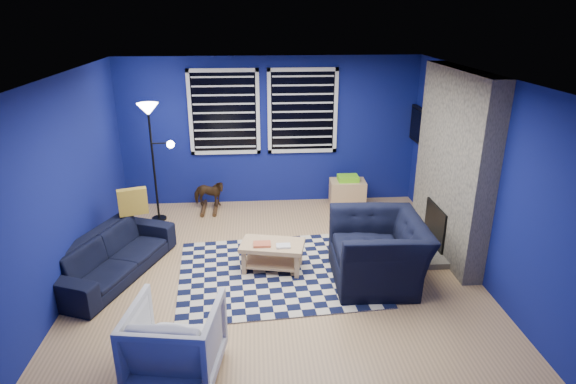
% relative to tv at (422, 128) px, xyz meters
% --- Properties ---
extents(floor, '(5.00, 5.00, 0.00)m').
position_rel_tv_xyz_m(floor, '(-2.45, -2.00, -1.40)').
color(floor, tan).
rests_on(floor, ground).
extents(ceiling, '(5.00, 5.00, 0.00)m').
position_rel_tv_xyz_m(ceiling, '(-2.45, -2.00, 1.10)').
color(ceiling, white).
rests_on(ceiling, wall_back).
extents(wall_back, '(5.00, 0.00, 5.00)m').
position_rel_tv_xyz_m(wall_back, '(-2.45, 0.50, -0.15)').
color(wall_back, navy).
rests_on(wall_back, floor).
extents(wall_left, '(0.00, 5.00, 5.00)m').
position_rel_tv_xyz_m(wall_left, '(-4.95, -2.00, -0.15)').
color(wall_left, navy).
rests_on(wall_left, floor).
extents(wall_right, '(0.00, 5.00, 5.00)m').
position_rel_tv_xyz_m(wall_right, '(0.05, -2.00, -0.15)').
color(wall_right, navy).
rests_on(wall_right, floor).
extents(fireplace, '(0.65, 2.00, 2.50)m').
position_rel_tv_xyz_m(fireplace, '(-0.09, -1.50, -0.20)').
color(fireplace, gray).
rests_on(fireplace, floor).
extents(window_left, '(1.17, 0.06, 1.42)m').
position_rel_tv_xyz_m(window_left, '(-3.20, 0.46, 0.20)').
color(window_left, black).
rests_on(window_left, wall_back).
extents(window_right, '(1.17, 0.06, 1.42)m').
position_rel_tv_xyz_m(window_right, '(-1.90, 0.46, 0.20)').
color(window_right, black).
rests_on(window_right, wall_back).
extents(tv, '(0.07, 1.00, 0.58)m').
position_rel_tv_xyz_m(tv, '(0.00, 0.00, 0.00)').
color(tv, black).
rests_on(tv, wall_right).
extents(rug, '(2.64, 2.18, 0.02)m').
position_rel_tv_xyz_m(rug, '(-2.46, -2.02, -1.39)').
color(rug, black).
rests_on(rug, floor).
extents(sofa, '(2.01, 1.37, 0.55)m').
position_rel_tv_xyz_m(sofa, '(-4.55, -1.91, -1.13)').
color(sofa, black).
rests_on(sofa, floor).
extents(armchair_big, '(1.27, 1.11, 0.80)m').
position_rel_tv_xyz_m(armchair_big, '(-1.22, -2.26, -1.00)').
color(armchair_big, black).
rests_on(armchair_big, floor).
extents(armchair_bent, '(0.91, 0.93, 0.74)m').
position_rel_tv_xyz_m(armchair_bent, '(-3.48, -3.78, -1.03)').
color(armchair_bent, gray).
rests_on(armchair_bent, floor).
extents(rocking_horse, '(0.35, 0.58, 0.46)m').
position_rel_tv_xyz_m(rocking_horse, '(-3.50, 0.14, -1.10)').
color(rocking_horse, '#402914').
rests_on(rocking_horse, floor).
extents(coffee_table, '(0.88, 0.62, 0.40)m').
position_rel_tv_xyz_m(coffee_table, '(-2.52, -1.94, -1.12)').
color(coffee_table, tan).
rests_on(coffee_table, rug).
extents(cabinet, '(0.61, 0.42, 0.58)m').
position_rel_tv_xyz_m(cabinet, '(-1.16, 0.07, -1.14)').
color(cabinet, tan).
rests_on(cabinet, floor).
extents(floor_lamp, '(0.51, 0.32, 1.88)m').
position_rel_tv_xyz_m(floor_lamp, '(-4.27, -0.19, 0.14)').
color(floor_lamp, black).
rests_on(floor_lamp, floor).
extents(throw_pillow, '(0.40, 0.23, 0.37)m').
position_rel_tv_xyz_m(throw_pillow, '(-4.40, -1.23, -0.67)').
color(throw_pillow, gold).
rests_on(throw_pillow, sofa).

